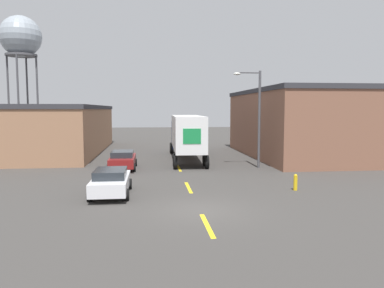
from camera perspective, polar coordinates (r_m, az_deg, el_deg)
ground_plane at (r=17.49m, az=1.19°, el=-10.07°), size 160.00×160.00×0.00m
road_centerline at (r=22.38m, az=-0.54°, el=-6.64°), size 0.20×17.79×0.01m
warehouse_left at (r=43.10m, az=-21.62°, el=2.14°), size 12.27×22.67×5.05m
warehouse_right at (r=38.66m, az=16.39°, el=3.09°), size 10.64×18.72×6.56m
semi_truck at (r=34.60m, az=-0.90°, el=1.62°), size 3.09×13.43×4.06m
parked_car_left_far at (r=29.54m, az=-10.52°, el=-2.33°), size 2.08×4.50×1.43m
parked_car_left_near at (r=20.79m, az=-12.27°, el=-5.57°), size 2.08×4.50×1.43m
water_tower at (r=61.79m, az=-24.66°, el=14.47°), size 5.88×5.88×18.15m
street_lamp at (r=29.89m, az=9.77°, el=4.81°), size 2.21×0.32×7.62m
fire_hydrant at (r=22.35m, az=15.49°, el=-5.64°), size 0.22×0.22×0.94m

